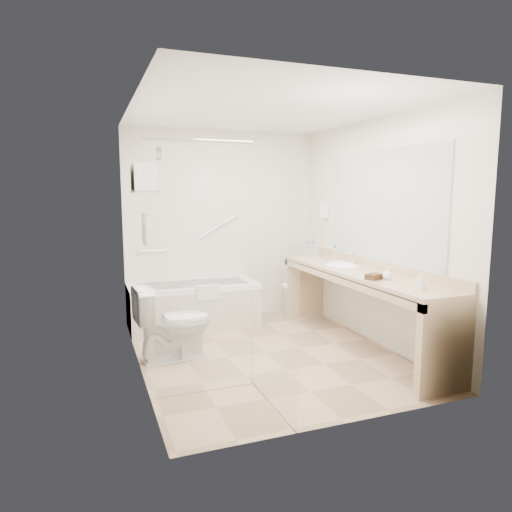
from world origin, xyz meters
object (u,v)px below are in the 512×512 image
object	(u,v)px
bathtub	(193,305)
water_bottle_left	(335,255)
amenity_basket	(374,277)
vanity_counter	(358,289)
toilet	(173,323)

from	to	relation	value
bathtub	water_bottle_left	world-z (taller)	water_bottle_left
amenity_basket	water_bottle_left	size ratio (longest dim) A/B	0.74
amenity_basket	vanity_counter	bearing A→B (deg)	73.26
toilet	amenity_basket	size ratio (longest dim) A/B	4.75
vanity_counter	toilet	distance (m)	2.02
vanity_counter	water_bottle_left	world-z (taller)	water_bottle_left
vanity_counter	amenity_basket	world-z (taller)	vanity_counter
bathtub	toilet	xyz separation A→B (m)	(-0.45, -1.08, 0.10)
bathtub	amenity_basket	bearing A→B (deg)	-53.71
toilet	water_bottle_left	size ratio (longest dim) A/B	3.54
bathtub	water_bottle_left	bearing A→B (deg)	-29.53
vanity_counter	toilet	bearing A→B (deg)	171.15
toilet	vanity_counter	bearing A→B (deg)	-103.24
vanity_counter	water_bottle_left	xyz separation A→B (m)	(0.00, 0.52, 0.31)
vanity_counter	amenity_basket	xyz separation A→B (m)	(-0.15, -0.49, 0.24)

